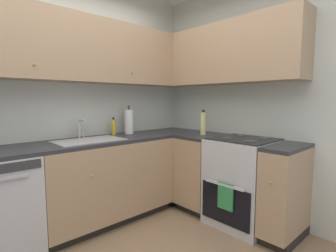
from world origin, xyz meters
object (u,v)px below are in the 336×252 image
oven_range (243,181)px  paper_towel_roll (129,122)px  oil_bottle (203,123)px  soap_bottle (114,127)px

oven_range → paper_towel_roll: size_ratio=3.00×
oil_bottle → paper_towel_roll: bearing=131.2°
paper_towel_roll → oil_bottle: paper_towel_roll is taller
soap_bottle → oil_bottle: bearing=-41.2°
paper_towel_roll → oil_bottle: (0.59, -0.68, -0.01)m
paper_towel_roll → oil_bottle: size_ratio=1.21×
oven_range → oil_bottle: (-0.02, 0.54, 0.58)m
oven_range → oil_bottle: oil_bottle is taller
soap_bottle → paper_towel_roll: (0.20, -0.02, 0.05)m
oven_range → oil_bottle: size_ratio=3.63×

